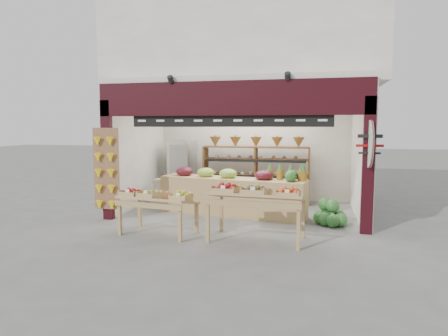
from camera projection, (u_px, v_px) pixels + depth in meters
ground at (238, 215)px, 9.41m from camera, size 60.00×60.00×0.00m
shop_structure at (250, 57)px, 10.56m from camera, size 6.36×5.12×5.40m
banana_board at (106, 170)px, 8.76m from camera, size 0.60×0.15×1.80m
gift_sign at (370, 144)px, 7.50m from camera, size 0.04×0.93×0.92m
back_shelving at (256, 162)px, 10.88m from camera, size 2.90×0.47×1.80m
refrigerator at (183, 170)px, 11.41m from camera, size 0.73×0.73×1.67m
cardboard_stack at (170, 195)px, 10.63m from camera, size 0.98×0.70×0.69m
mid_counter at (232, 195)px, 9.39m from camera, size 3.56×1.27×1.09m
display_table_left at (154, 197)px, 7.73m from camera, size 1.53×1.00×0.93m
display_table_right at (253, 194)px, 7.30m from camera, size 1.78×1.06×1.08m
watermelon_pile at (330, 215)px, 8.46m from camera, size 0.70×0.72×0.54m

